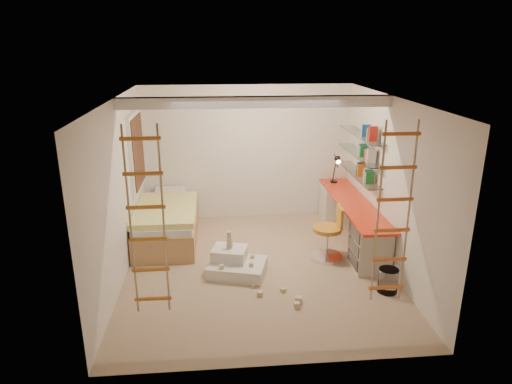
{
  "coord_description": "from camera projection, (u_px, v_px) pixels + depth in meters",
  "views": [
    {
      "loc": [
        -0.6,
        -6.33,
        3.35
      ],
      "look_at": [
        0.0,
        0.3,
        1.15
      ],
      "focal_mm": 32.0,
      "sensor_mm": 36.0,
      "label": 1
    }
  ],
  "objects": [
    {
      "name": "desk",
      "position": [
        351.0,
        220.0,
        7.92
      ],
      "size": [
        0.56,
        2.8,
        0.75
      ],
      "color": "red",
      "rests_on": "floor"
    },
    {
      "name": "shelves",
      "position": [
        360.0,
        155.0,
        7.85
      ],
      "size": [
        0.25,
        1.8,
        0.71
      ],
      "color": "white",
      "rests_on": "wall_right"
    },
    {
      "name": "task_lamp",
      "position": [
        337.0,
        165.0,
        8.6
      ],
      "size": [
        0.14,
        0.36,
        0.57
      ],
      "color": "black",
      "rests_on": "desk"
    },
    {
      "name": "window_frame",
      "position": [
        136.0,
        151.0,
        7.85
      ],
      "size": [
        0.06,
        1.15,
        1.35
      ],
      "primitive_type": "cube",
      "color": "white",
      "rests_on": "wall_left"
    },
    {
      "name": "rope_ladder_right",
      "position": [
        393.0,
        215.0,
        5.07
      ],
      "size": [
        0.41,
        0.04,
        2.13
      ],
      "primitive_type": null,
      "color": "orange",
      "rests_on": "ceiling"
    },
    {
      "name": "swivel_chair",
      "position": [
        328.0,
        240.0,
        7.31
      ],
      "size": [
        0.55,
        0.55,
        0.89
      ],
      "color": "#BE7F24",
      "rests_on": "floor"
    },
    {
      "name": "bed",
      "position": [
        168.0,
        222.0,
        8.02
      ],
      "size": [
        1.02,
        2.0,
        0.69
      ],
      "color": "#AD7F51",
      "rests_on": "floor"
    },
    {
      "name": "rope_ladder_left",
      "position": [
        147.0,
        223.0,
        4.84
      ],
      "size": [
        0.41,
        0.04,
        2.13
      ],
      "primitive_type": null,
      "color": "#BE7A20",
      "rests_on": "ceiling"
    },
    {
      "name": "ceiling_beam",
      "position": [
        256.0,
        102.0,
        6.58
      ],
      "size": [
        4.0,
        0.18,
        0.16
      ],
      "primitive_type": "cube",
      "color": "white",
      "rests_on": "ceiling"
    },
    {
      "name": "play_platform",
      "position": [
        235.0,
        264.0,
        6.92
      ],
      "size": [
        0.97,
        0.84,
        0.37
      ],
      "color": "silver",
      "rests_on": "floor"
    },
    {
      "name": "toy_blocks",
      "position": [
        253.0,
        269.0,
        6.59
      ],
      "size": [
        1.08,
        1.22,
        0.64
      ],
      "color": "#CCB284",
      "rests_on": "floor"
    },
    {
      "name": "waste_bin",
      "position": [
        388.0,
        281.0,
        6.37
      ],
      "size": [
        0.28,
        0.28,
        0.35
      ],
      "primitive_type": "cylinder",
      "color": "white",
      "rests_on": "floor"
    },
    {
      "name": "books",
      "position": [
        360.0,
        150.0,
        7.82
      ],
      "size": [
        0.14,
        0.64,
        0.92
      ],
      "color": "#1E722D",
      "rests_on": "shelves"
    },
    {
      "name": "window_blind",
      "position": [
        138.0,
        151.0,
        7.85
      ],
      "size": [
        0.02,
        1.0,
        1.2
      ],
      "primitive_type": "cube",
      "color": "#4C2D1E",
      "rests_on": "window_frame"
    },
    {
      "name": "floor",
      "position": [
        258.0,
        268.0,
        7.09
      ],
      "size": [
        4.5,
        4.5,
        0.0
      ],
      "primitive_type": "plane",
      "color": "tan",
      "rests_on": "ground"
    }
  ]
}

